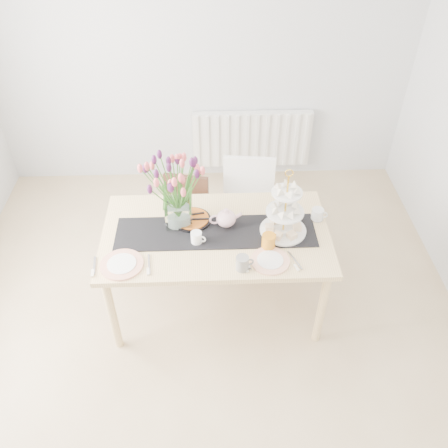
{
  "coord_description": "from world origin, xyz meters",
  "views": [
    {
      "loc": [
        0.06,
        -2.02,
        2.98
      ],
      "look_at": [
        0.15,
        0.4,
        0.87
      ],
      "focal_mm": 38.0,
      "sensor_mm": 36.0,
      "label": 1
    }
  ],
  "objects_px": {
    "teapot": "(226,218)",
    "mug_grey": "(242,263)",
    "tart_tin": "(192,220)",
    "tulip_vase": "(176,181)",
    "plate_right": "(270,261)",
    "chair_brown": "(185,214)",
    "radiator": "(252,139)",
    "mug_white": "(196,238)",
    "dining_table": "(216,241)",
    "chair_white": "(248,201)",
    "cream_jug": "(317,214)",
    "mug_orange": "(269,241)",
    "plate_left": "(122,264)",
    "cake_stand": "(284,217)"
  },
  "relations": [
    {
      "from": "dining_table",
      "to": "mug_grey",
      "type": "bearing_deg",
      "value": -65.22
    },
    {
      "from": "chair_white",
      "to": "tart_tin",
      "type": "distance_m",
      "value": 0.74
    },
    {
      "from": "plate_left",
      "to": "mug_white",
      "type": "bearing_deg",
      "value": 22.23
    },
    {
      "from": "tulip_vase",
      "to": "cake_stand",
      "type": "height_order",
      "value": "tulip_vase"
    },
    {
      "from": "cream_jug",
      "to": "radiator",
      "type": "bearing_deg",
      "value": 118.21
    },
    {
      "from": "chair_white",
      "to": "mug_orange",
      "type": "relative_size",
      "value": 7.86
    },
    {
      "from": "tart_tin",
      "to": "mug_grey",
      "type": "relative_size",
      "value": 2.69
    },
    {
      "from": "dining_table",
      "to": "mug_grey",
      "type": "relative_size",
      "value": 15.9
    },
    {
      "from": "tart_tin",
      "to": "plate_right",
      "type": "bearing_deg",
      "value": -39.21
    },
    {
      "from": "tart_tin",
      "to": "mug_grey",
      "type": "distance_m",
      "value": 0.58
    },
    {
      "from": "teapot",
      "to": "mug_orange",
      "type": "xyz_separation_m",
      "value": [
        0.28,
        -0.23,
        -0.02
      ]
    },
    {
      "from": "radiator",
      "to": "cream_jug",
      "type": "distance_m",
      "value": 1.69
    },
    {
      "from": "chair_white",
      "to": "tulip_vase",
      "type": "relative_size",
      "value": 1.29
    },
    {
      "from": "teapot",
      "to": "mug_orange",
      "type": "distance_m",
      "value": 0.36
    },
    {
      "from": "teapot",
      "to": "mug_grey",
      "type": "distance_m",
      "value": 0.43
    },
    {
      "from": "cake_stand",
      "to": "plate_left",
      "type": "xyz_separation_m",
      "value": [
        -1.09,
        -0.29,
        -0.13
      ]
    },
    {
      "from": "radiator",
      "to": "plate_left",
      "type": "bearing_deg",
      "value": -116.64
    },
    {
      "from": "mug_orange",
      "to": "plate_right",
      "type": "height_order",
      "value": "mug_orange"
    },
    {
      "from": "chair_brown",
      "to": "plate_right",
      "type": "distance_m",
      "value": 1.13
    },
    {
      "from": "tart_tin",
      "to": "tulip_vase",
      "type": "bearing_deg",
      "value": -169.31
    },
    {
      "from": "plate_right",
      "to": "tart_tin",
      "type": "bearing_deg",
      "value": 140.79
    },
    {
      "from": "mug_white",
      "to": "cream_jug",
      "type": "bearing_deg",
      "value": 35.28
    },
    {
      "from": "cake_stand",
      "to": "mug_white",
      "type": "bearing_deg",
      "value": -171.72
    },
    {
      "from": "cake_stand",
      "to": "plate_right",
      "type": "height_order",
      "value": "cake_stand"
    },
    {
      "from": "tulip_vase",
      "to": "teapot",
      "type": "xyz_separation_m",
      "value": [
        0.33,
        -0.04,
        -0.3
      ]
    },
    {
      "from": "chair_brown",
      "to": "chair_white",
      "type": "bearing_deg",
      "value": 18.22
    },
    {
      "from": "tulip_vase",
      "to": "mug_orange",
      "type": "xyz_separation_m",
      "value": [
        0.61,
        -0.27,
        -0.32
      ]
    },
    {
      "from": "mug_grey",
      "to": "mug_white",
      "type": "height_order",
      "value": "mug_grey"
    },
    {
      "from": "mug_grey",
      "to": "plate_right",
      "type": "relative_size",
      "value": 0.39
    },
    {
      "from": "chair_brown",
      "to": "dining_table",
      "type": "bearing_deg",
      "value": -55.2
    },
    {
      "from": "chair_brown",
      "to": "plate_left",
      "type": "distance_m",
      "value": 1.02
    },
    {
      "from": "cream_jug",
      "to": "plate_right",
      "type": "relative_size",
      "value": 0.34
    },
    {
      "from": "chair_brown",
      "to": "tart_tin",
      "type": "height_order",
      "value": "tart_tin"
    },
    {
      "from": "teapot",
      "to": "chair_white",
      "type": "bearing_deg",
      "value": 63.96
    },
    {
      "from": "radiator",
      "to": "mug_orange",
      "type": "distance_m",
      "value": 1.94
    },
    {
      "from": "cake_stand",
      "to": "mug_white",
      "type": "relative_size",
      "value": 5.27
    },
    {
      "from": "mug_orange",
      "to": "plate_left",
      "type": "xyz_separation_m",
      "value": [
        -0.97,
        -0.13,
        -0.05
      ]
    },
    {
      "from": "chair_white",
      "to": "plate_left",
      "type": "height_order",
      "value": "chair_white"
    },
    {
      "from": "cake_stand",
      "to": "mug_orange",
      "type": "xyz_separation_m",
      "value": [
        -0.12,
        -0.15,
        -0.08
      ]
    },
    {
      "from": "chair_brown",
      "to": "mug_grey",
      "type": "xyz_separation_m",
      "value": [
        0.41,
        -0.95,
        0.37
      ]
    },
    {
      "from": "chair_brown",
      "to": "plate_right",
      "type": "relative_size",
      "value": 2.9
    },
    {
      "from": "chair_white",
      "to": "cream_jug",
      "type": "distance_m",
      "value": 0.76
    },
    {
      "from": "radiator",
      "to": "dining_table",
      "type": "height_order",
      "value": "same"
    },
    {
      "from": "plate_right",
      "to": "dining_table",
      "type": "bearing_deg",
      "value": 139.88
    },
    {
      "from": "chair_brown",
      "to": "tart_tin",
      "type": "bearing_deg",
      "value": -67.95
    },
    {
      "from": "mug_white",
      "to": "tart_tin",
      "type": "bearing_deg",
      "value": 119.8
    },
    {
      "from": "cake_stand",
      "to": "plate_right",
      "type": "bearing_deg",
      "value": -112.93
    },
    {
      "from": "tulip_vase",
      "to": "mug_white",
      "type": "relative_size",
      "value": 7.43
    },
    {
      "from": "chair_brown",
      "to": "mug_white",
      "type": "relative_size",
      "value": 8.27
    },
    {
      "from": "radiator",
      "to": "teapot",
      "type": "xyz_separation_m",
      "value": [
        -0.33,
        -1.67,
        0.37
      ]
    }
  ]
}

